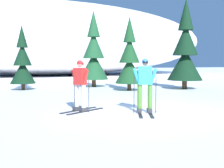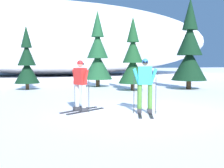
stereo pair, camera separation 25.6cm
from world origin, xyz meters
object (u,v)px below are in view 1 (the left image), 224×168
Objects in this scene: skier_cyan_jacket at (145,84)px; pine_tree_center_left at (94,55)px; skier_red_jacket at (80,85)px; pine_tree_far_right at (185,52)px; pine_tree_center_right at (129,60)px; pine_tree_far_left at (23,63)px.

pine_tree_center_left is (1.20, 9.65, 1.19)m from skier_cyan_jacket.
pine_tree_far_right is at bearing 33.17° from skier_red_jacket.
pine_tree_center_right is at bearing 69.65° from skier_cyan_jacket.
pine_tree_center_left is 0.92× the size of pine_tree_far_right.
pine_tree_center_right reaches higher than skier_cyan_jacket.
pine_tree_center_right is (2.46, 6.64, 0.86)m from skier_cyan_jacket.
pine_tree_far_right is at bearing -17.71° from pine_tree_far_left.
pine_tree_center_left is at bearing 70.13° from skier_red_jacket.
pine_tree_far_right reaches higher than pine_tree_far_left.
pine_tree_far_right is (4.86, -3.42, 0.18)m from pine_tree_center_left.
pine_tree_far_right is (3.60, -0.40, 0.51)m from pine_tree_center_right.
pine_tree_far_right is (9.44, -3.01, 0.70)m from pine_tree_far_left.
pine_tree_far_left is at bearing 155.93° from pine_tree_center_right.
skier_red_jacket is 9.64m from pine_tree_far_right.
skier_cyan_jacket is 0.46× the size of pine_tree_far_left.
pine_tree_far_right is at bearing -35.10° from pine_tree_center_left.
skier_red_jacket is 0.97× the size of skier_cyan_jacket.
pine_tree_far_left is at bearing -174.99° from pine_tree_center_left.
skier_cyan_jacket is at bearing -134.18° from pine_tree_far_right.
skier_cyan_jacket is 0.35× the size of pine_tree_center_left.
skier_cyan_jacket is at bearing -27.95° from skier_red_jacket.
pine_tree_center_left reaches higher than pine_tree_far_left.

